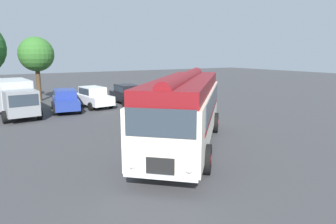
% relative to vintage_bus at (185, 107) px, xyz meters
% --- Properties ---
extents(ground_plane, '(120.00, 120.00, 0.00)m').
position_rel_vintage_bus_xyz_m(ground_plane, '(-0.62, 0.31, -1.89)').
color(ground_plane, '#3D3D3F').
extents(vintage_bus, '(8.67, 9.03, 3.49)m').
position_rel_vintage_bus_xyz_m(vintage_bus, '(0.00, 0.00, 0.00)').
color(vintage_bus, silver).
rests_on(vintage_bus, ground).
extents(car_near_left, '(2.41, 4.40, 1.66)m').
position_rel_vintage_bus_xyz_m(car_near_left, '(-2.73, 11.97, -1.05)').
color(car_near_left, navy).
rests_on(car_near_left, ground).
extents(car_mid_left, '(2.35, 4.38, 1.66)m').
position_rel_vintage_bus_xyz_m(car_mid_left, '(-0.36, 12.64, -1.05)').
color(car_mid_left, silver).
rests_on(car_mid_left, ground).
extents(car_mid_right, '(1.99, 4.22, 1.66)m').
position_rel_vintage_bus_xyz_m(car_mid_right, '(2.68, 12.74, -1.05)').
color(car_mid_right, black).
rests_on(car_mid_right, ground).
extents(box_van, '(2.68, 5.90, 2.50)m').
position_rel_vintage_bus_xyz_m(box_van, '(-6.11, 11.98, -0.53)').
color(box_van, '#B2B7BC').
rests_on(box_van, ground).
extents(tree_centre, '(3.11, 3.11, 5.82)m').
position_rel_vintage_bus_xyz_m(tree_centre, '(-3.63, 18.47, 2.39)').
color(tree_centre, '#4C3823').
rests_on(tree_centre, ground).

